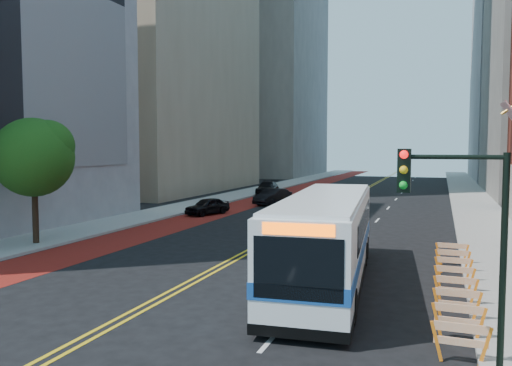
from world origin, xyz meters
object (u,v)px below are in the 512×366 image
object	(u,v)px
transit_bus	(327,237)
car_c	(267,188)
car_b	(273,197)
street_tree	(35,154)
car_a	(207,206)
traffic_signal	(458,220)

from	to	relation	value
transit_bus	car_c	bearing A→B (deg)	107.05
transit_bus	car_b	distance (m)	27.20
street_tree	transit_bus	bearing A→B (deg)	-7.23
car_a	car_b	bearing A→B (deg)	91.86
traffic_signal	car_c	xyz separation A→B (m)	(-18.71, 41.85, -2.98)
street_tree	traffic_signal	size ratio (longest dim) A/B	1.32
street_tree	car_c	size ratio (longest dim) A/B	1.31
car_a	car_b	xyz separation A→B (m)	(2.60, 8.47, 0.07)
traffic_signal	street_tree	bearing A→B (deg)	155.18
car_a	street_tree	bearing A→B (deg)	-83.00
transit_bus	car_c	xyz separation A→B (m)	(-14.30, 34.36, -1.06)
street_tree	car_b	distance (m)	24.04
transit_bus	car_a	size ratio (longest dim) A/B	3.26
traffic_signal	car_a	world-z (taller)	traffic_signal
car_a	car_c	xyz separation A→B (m)	(-1.13, 17.79, 0.07)
traffic_signal	transit_bus	size ratio (longest dim) A/B	0.40
street_tree	car_b	bearing A→B (deg)	76.12
street_tree	car_b	world-z (taller)	street_tree
transit_bus	traffic_signal	bearing A→B (deg)	-65.06
car_a	car_b	distance (m)	8.86
car_b	traffic_signal	bearing A→B (deg)	-50.50
car_a	car_c	distance (m)	17.82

